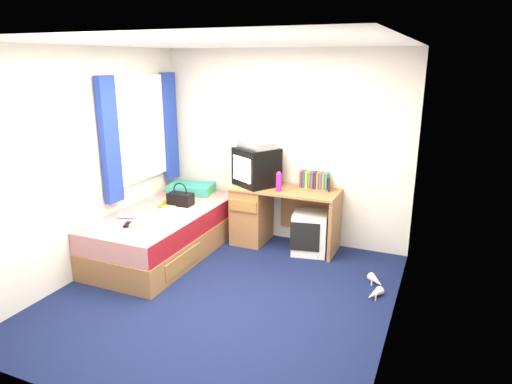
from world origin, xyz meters
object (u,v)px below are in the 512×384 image
at_px(towel, 172,215).
at_px(remote_control, 127,225).
at_px(storage_cube, 310,233).
at_px(picture_frame, 329,185).
at_px(desk, 265,212).
at_px(vcr, 257,145).
at_px(aerosol_can, 277,179).
at_px(pink_water_bottle, 279,183).
at_px(white_heels, 375,287).
at_px(water_bottle, 128,215).
at_px(handbag, 180,198).
at_px(bed, 165,233).
at_px(colour_swatch_fan, 133,226).
at_px(magazine, 169,204).
at_px(pillow, 191,189).
at_px(crt_tv, 256,167).

distance_m(towel, remote_control, 0.50).
distance_m(storage_cube, picture_frame, 0.62).
xyz_separation_m(desk, vcr, (-0.11, 0.00, 0.85)).
relative_size(picture_frame, aerosol_can, 0.72).
distance_m(storage_cube, pink_water_bottle, 0.72).
xyz_separation_m(desk, white_heels, (1.52, -0.75, -0.37)).
xyz_separation_m(picture_frame, water_bottle, (-1.97, -1.28, -0.24)).
bearing_deg(vcr, handbag, -116.05).
relative_size(vcr, pink_water_bottle, 2.02).
relative_size(bed, water_bottle, 10.00).
xyz_separation_m(handbag, white_heels, (2.43, -0.23, -0.58)).
distance_m(vcr, towel, 1.35).
relative_size(desk, colour_swatch_fan, 5.91).
height_order(aerosol_can, magazine, aerosol_can).
relative_size(water_bottle, white_heels, 0.38).
bearing_deg(desk, white_heels, -26.23).
bearing_deg(picture_frame, white_heels, -62.19).
xyz_separation_m(bed, remote_control, (-0.09, -0.56, 0.28)).
distance_m(desk, magazine, 1.20).
distance_m(aerosol_can, remote_control, 1.86).
xyz_separation_m(vcr, aerosol_can, (0.26, 0.02, -0.41)).
bearing_deg(storage_cube, pillow, 167.40).
xyz_separation_m(pink_water_bottle, aerosol_can, (-0.09, 0.17, -0.01)).
bearing_deg(picture_frame, storage_cube, -144.81).
bearing_deg(aerosol_can, magazine, -153.09).
distance_m(bed, desk, 1.26).
height_order(desk, white_heels, desk).
height_order(picture_frame, water_bottle, picture_frame).
xyz_separation_m(handbag, magazine, (-0.13, -0.06, -0.08)).
bearing_deg(colour_swatch_fan, crt_tv, 57.89).
xyz_separation_m(bed, towel, (0.25, -0.19, 0.32)).
height_order(crt_tv, vcr, vcr).
bearing_deg(bed, picture_frame, 27.51).
bearing_deg(desk, towel, -125.61).
height_order(crt_tv, picture_frame, crt_tv).
height_order(bed, crt_tv, crt_tv).
bearing_deg(vcr, pink_water_bottle, 7.66).
height_order(handbag, towel, handbag).
xyz_separation_m(pillow, picture_frame, (1.84, 0.13, 0.22)).
relative_size(aerosol_can, remote_control, 1.21).
bearing_deg(picture_frame, remote_control, -154.44).
distance_m(pink_water_bottle, towel, 1.30).
height_order(crt_tv, handbag, crt_tv).
height_order(bed, picture_frame, picture_frame).
bearing_deg(desk, pink_water_bottle, -31.62).
bearing_deg(remote_control, picture_frame, 15.16).
xyz_separation_m(pillow, towel, (0.34, -0.97, -0.01)).
xyz_separation_m(pillow, crt_tv, (0.94, 0.02, 0.38)).
bearing_deg(crt_tv, water_bottle, -101.66).
bearing_deg(aerosol_can, towel, -130.04).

